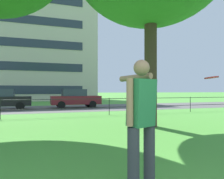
# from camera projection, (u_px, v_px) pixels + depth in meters

# --- Properties ---
(street_strip) EXTENTS (80.00, 6.97, 0.01)m
(street_strip) POSITION_uv_depth(u_px,v_px,m) (54.00, 108.00, 16.62)
(street_strip) COLOR #565454
(street_strip) RESTS_ON ground
(park_fence) EXTENTS (39.94, 0.04, 1.00)m
(park_fence) POSITION_uv_depth(u_px,v_px,m) (59.00, 104.00, 11.34)
(park_fence) COLOR black
(park_fence) RESTS_ON ground
(person_thrower) EXTENTS (0.48, 0.85, 1.84)m
(person_thrower) POSITION_uv_depth(u_px,v_px,m) (141.00, 121.00, 2.86)
(person_thrower) COLOR #383842
(person_thrower) RESTS_ON ground
(frisbee) EXTENTS (0.38, 0.38, 0.06)m
(frisbee) POSITION_uv_depth(u_px,v_px,m) (212.00, 78.00, 4.21)
(frisbee) COLOR red
(car_black_left) EXTENTS (4.05, 1.91, 1.54)m
(car_black_left) POSITION_uv_depth(u_px,v_px,m) (2.00, 99.00, 15.56)
(car_black_left) COLOR black
(car_black_left) RESTS_ON ground
(car_maroon_far_right) EXTENTS (4.03, 1.87, 1.54)m
(car_maroon_far_right) POSITION_uv_depth(u_px,v_px,m) (75.00, 98.00, 17.40)
(car_maroon_far_right) COLOR maroon
(car_maroon_far_right) RESTS_ON ground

